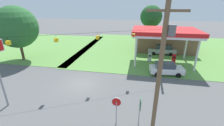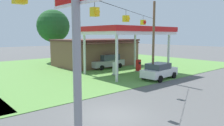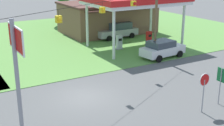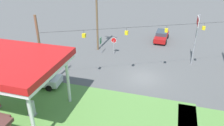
# 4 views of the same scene
# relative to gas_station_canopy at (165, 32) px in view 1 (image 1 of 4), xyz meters

# --- Properties ---
(ground_plane) EXTENTS (160.00, 160.00, 0.00)m
(ground_plane) POSITION_rel_gas_station_canopy_xyz_m (-10.40, -9.35, -5.00)
(ground_plane) COLOR #565656
(grass_verge_station_corner) EXTENTS (36.00, 28.00, 0.04)m
(grass_verge_station_corner) POSITION_rel_gas_station_canopy_xyz_m (2.00, 8.28, -4.98)
(grass_verge_station_corner) COLOR #5B8E42
(grass_verge_station_corner) RESTS_ON ground
(grass_verge_opposite_corner) EXTENTS (24.00, 24.00, 0.04)m
(grass_verge_opposite_corner) POSITION_rel_gas_station_canopy_xyz_m (-26.40, 6.65, -4.98)
(grass_verge_opposite_corner) COLOR #5B8E42
(grass_verge_opposite_corner) RESTS_ON ground
(gas_station_canopy) EXTENTS (9.89, 7.00, 5.51)m
(gas_station_canopy) POSITION_rel_gas_station_canopy_xyz_m (0.00, 0.00, 0.00)
(gas_station_canopy) COLOR silver
(gas_station_canopy) RESTS_ON ground
(gas_station_store) EXTENTS (11.41, 8.20, 3.95)m
(gas_station_store) POSITION_rel_gas_station_canopy_xyz_m (1.35, 8.26, -3.01)
(gas_station_store) COLOR brown
(gas_station_store) RESTS_ON ground
(fuel_pump_near) EXTENTS (0.71, 0.56, 1.52)m
(fuel_pump_near) POSITION_rel_gas_station_canopy_xyz_m (-1.92, -0.00, -4.28)
(fuel_pump_near) COLOR gray
(fuel_pump_near) RESTS_ON ground
(fuel_pump_far) EXTENTS (0.71, 0.56, 1.52)m
(fuel_pump_far) POSITION_rel_gas_station_canopy_xyz_m (1.92, -0.00, -4.28)
(fuel_pump_far) COLOR gray
(fuel_pump_far) RESTS_ON ground
(car_at_pumps_front) EXTENTS (4.57, 2.43, 1.70)m
(car_at_pumps_front) POSITION_rel_gas_station_canopy_xyz_m (0.04, -4.63, -4.11)
(car_at_pumps_front) COLOR white
(car_at_pumps_front) RESTS_ON ground
(car_at_pumps_rear) EXTENTS (5.15, 2.15, 1.95)m
(car_at_pumps_rear) POSITION_rel_gas_station_canopy_xyz_m (0.66, 4.63, -4.01)
(car_at_pumps_rear) COLOR #9E9EA3
(car_at_pumps_rear) RESTS_ON ground
(stop_sign_roadside) EXTENTS (0.80, 0.08, 2.50)m
(stop_sign_roadside) POSITION_rel_gas_station_canopy_xyz_m (-5.23, -14.95, -3.19)
(stop_sign_roadside) COLOR #99999E
(stop_sign_roadside) RESTS_ON ground
(route_sign) EXTENTS (0.10, 0.70, 2.40)m
(route_sign) POSITION_rel_gas_station_canopy_xyz_m (-3.41, -14.63, -3.29)
(route_sign) COLOR gray
(route_sign) RESTS_ON ground
(utility_pole_main) EXTENTS (2.20, 0.44, 9.59)m
(utility_pole_main) POSITION_rel_gas_station_canopy_xyz_m (-2.45, -15.86, 0.37)
(utility_pole_main) COLOR brown
(utility_pole_main) RESTS_ON ground
(signal_span_gantry) EXTENTS (19.74, 10.24, 7.90)m
(signal_span_gantry) POSITION_rel_gas_station_canopy_xyz_m (-10.40, -9.37, -0.67)
(signal_span_gantry) COLOR brown
(signal_span_gantry) RESTS_ON ground
(tree_behind_station) EXTENTS (5.56, 5.56, 8.90)m
(tree_behind_station) POSITION_rel_gas_station_canopy_xyz_m (-1.21, 16.98, 1.10)
(tree_behind_station) COLOR #4C3828
(tree_behind_station) RESTS_ON ground
(tree_west_verge) EXTENTS (6.67, 6.67, 8.96)m
(tree_west_verge) POSITION_rel_gas_station_canopy_xyz_m (-23.49, -3.06, 0.61)
(tree_west_verge) COLOR #4C3828
(tree_west_verge) RESTS_ON ground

